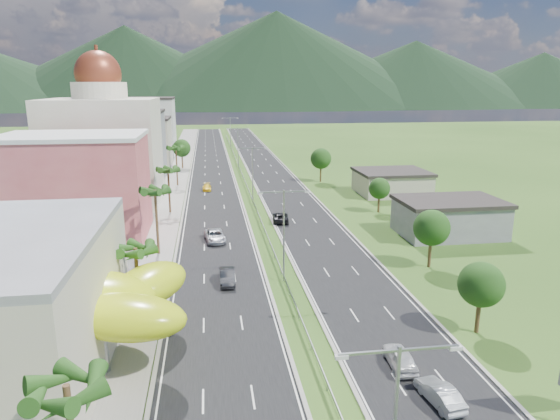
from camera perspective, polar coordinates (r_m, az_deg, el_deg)
name	(u,v)px	position (r m, az deg, el deg)	size (l,w,h in m)	color
ground	(299,319)	(50.54, 2.17, -12.37)	(500.00, 500.00, 0.00)	#2D5119
road_left	(212,170)	(136.34, -7.80, 4.50)	(11.00, 260.00, 0.04)	black
road_right	(267,169)	(137.25, -1.50, 4.69)	(11.00, 260.00, 0.04)	black
sidewalk_left	(176,171)	(136.61, -11.79, 4.37)	(7.00, 260.00, 0.12)	gray
median_guardrail	(244,180)	(118.79, -4.08, 3.47)	(0.10, 216.06, 0.76)	gray
streetlight_median_b	(284,226)	(57.32, 0.44, -1.86)	(6.04, 0.25, 11.00)	gray
streetlight_median_c	(252,169)	(96.14, -3.16, 4.66)	(6.04, 0.25, 11.00)	gray
streetlight_median_d	(238,143)	(140.60, -4.83, 7.64)	(6.04, 0.25, 11.00)	gray
streetlight_median_e	(230,129)	(185.32, -5.70, 9.18)	(6.04, 0.25, 11.00)	gray
lime_canopy	(72,302)	(45.62, -22.69, -9.66)	(18.00, 15.00, 7.40)	#B7CD14
pink_shophouse	(76,189)	(80.37, -22.26, 2.28)	(20.00, 15.00, 15.00)	#C35055
domed_building	(104,145)	(102.01, -19.45, 7.04)	(20.00, 20.00, 28.70)	beige
midrise_grey	(130,147)	(126.69, -16.78, 6.95)	(16.00, 15.00, 16.00)	slate
midrise_beige	(142,143)	(148.52, -15.54, 7.43)	(16.00, 15.00, 13.00)	#BEB79C
midrise_white	(150,127)	(171.03, -14.66, 9.14)	(16.00, 15.00, 18.00)	silver
shed_near	(449,219)	(80.91, 18.75, -0.98)	(15.00, 10.00, 5.00)	slate
shed_far	(392,183)	(108.52, 12.63, 2.99)	(14.00, 12.00, 4.40)	#BEB79C
palm_tree_a	(67,394)	(27.70, -23.17, -18.76)	(3.60, 3.60, 9.10)	#47301C
palm_tree_b	(135,252)	(49.50, -16.19, -4.68)	(3.60, 3.60, 8.10)	#47301C
palm_tree_c	(155,194)	(68.31, -14.09, 1.84)	(3.60, 3.60, 9.60)	#47301C
palm_tree_d	(168,172)	(91.00, -12.68, 4.30)	(3.60, 3.60, 8.60)	#47301C
palm_tree_e	(176,150)	(115.57, -11.81, 6.77)	(3.60, 3.60, 9.40)	#47301C
leafy_tree_lfar	(182,148)	(140.67, -11.18, 6.95)	(4.90, 4.90, 8.05)	#47301C
leafy_tree_ra	(481,285)	(49.65, 22.00, -7.92)	(4.20, 4.20, 6.90)	#47301C
leafy_tree_rb	(432,228)	(65.09, 16.94, -1.97)	(4.55, 4.55, 7.47)	#47301C
leafy_tree_rc	(379,189)	(91.56, 11.30, 2.41)	(3.85, 3.85, 6.33)	#47301C
leafy_tree_rd	(321,159)	(118.67, 4.70, 5.87)	(4.90, 4.90, 8.05)	#47301C
mountain_ridge	(277,108)	(499.67, -0.37, 11.55)	(860.00, 140.00, 90.00)	black
car_dark_left	(227,276)	(58.89, -6.05, -7.56)	(1.73, 4.96, 1.63)	black
car_silver_mid_left	(215,236)	(74.34, -7.45, -2.94)	(2.73, 5.93, 1.65)	#AFB1B7
car_yellow_far_left	(207,187)	(110.42, -8.35, 2.57)	(1.83, 4.50, 1.31)	gold
car_white_near_right	(400,357)	(43.71, 13.55, -16.05)	(1.92, 4.78, 1.63)	silver
car_silver_right	(440,394)	(40.20, 17.79, -19.38)	(1.60, 4.59, 1.51)	#989B9F
car_dark_far_right	(281,217)	(84.19, 0.06, -0.82)	(2.56, 5.56, 1.55)	black
motorcycle	(171,326)	(48.74, -12.33, -12.83)	(0.64, 2.10, 1.34)	black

